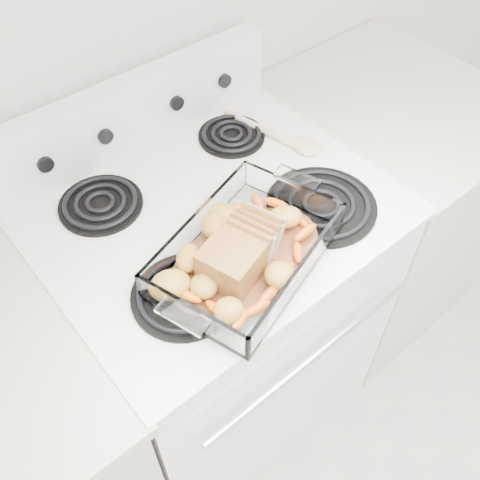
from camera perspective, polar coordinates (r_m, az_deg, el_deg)
electric_range at (r=1.57m, az=-2.44°, el=-7.93°), size 0.78×0.70×1.12m
counter_left at (r=1.51m, az=-24.13°, el=-21.35°), size 0.58×0.68×0.93m
counter_right at (r=1.89m, az=13.65°, el=2.95°), size 0.58×0.68×0.93m
baking_dish at (r=1.08m, az=0.68°, el=-1.60°), size 0.38×0.25×0.07m
pork_roast at (r=1.04m, az=-0.47°, el=-1.36°), size 0.19×0.10×0.08m
roast_vegetables at (r=1.09m, az=-0.84°, el=-0.12°), size 0.39×0.21×0.05m
wooden_spoon at (r=1.37m, az=4.96°, el=10.75°), size 0.11×0.28×0.02m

